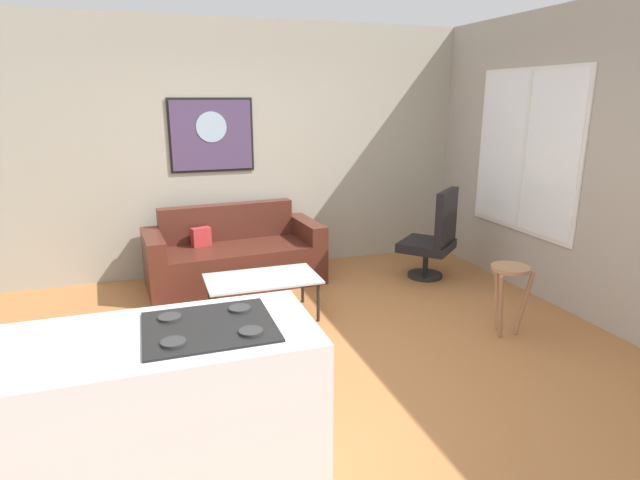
{
  "coord_description": "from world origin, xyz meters",
  "views": [
    {
      "loc": [
        -1.13,
        -3.51,
        1.98
      ],
      "look_at": [
        0.37,
        0.9,
        0.7
      ],
      "focal_mm": 29.3,
      "sensor_mm": 36.0,
      "label": 1
    }
  ],
  "objects_px": {
    "coffee_table": "(262,281)",
    "bar_stool": "(509,282)",
    "couch": "(234,258)",
    "wall_painting": "(212,135)",
    "armchair": "(434,237)"
  },
  "relations": [
    {
      "from": "armchair",
      "to": "wall_painting",
      "type": "distance_m",
      "value": 2.7
    },
    {
      "from": "bar_stool",
      "to": "wall_painting",
      "type": "relative_size",
      "value": 0.67
    },
    {
      "from": "couch",
      "to": "wall_painting",
      "type": "distance_m",
      "value": 1.37
    },
    {
      "from": "coffee_table",
      "to": "bar_stool",
      "type": "height_order",
      "value": "bar_stool"
    },
    {
      "from": "coffee_table",
      "to": "couch",
      "type": "bearing_deg",
      "value": 94.66
    },
    {
      "from": "coffee_table",
      "to": "bar_stool",
      "type": "bearing_deg",
      "value": -27.85
    },
    {
      "from": "coffee_table",
      "to": "armchair",
      "type": "xyz_separation_m",
      "value": [
        2.05,
        0.46,
        0.12
      ]
    },
    {
      "from": "couch",
      "to": "wall_painting",
      "type": "bearing_deg",
      "value": 104.3
    },
    {
      "from": "bar_stool",
      "to": "wall_painting",
      "type": "height_order",
      "value": "wall_painting"
    },
    {
      "from": "coffee_table",
      "to": "wall_painting",
      "type": "bearing_deg",
      "value": 97.68
    },
    {
      "from": "couch",
      "to": "coffee_table",
      "type": "bearing_deg",
      "value": -85.34
    },
    {
      "from": "couch",
      "to": "coffee_table",
      "type": "xyz_separation_m",
      "value": [
        0.08,
        -1.02,
        0.07
      ]
    },
    {
      "from": "bar_stool",
      "to": "couch",
      "type": "bearing_deg",
      "value": 134.4
    },
    {
      "from": "couch",
      "to": "wall_painting",
      "type": "relative_size",
      "value": 2.07
    },
    {
      "from": "coffee_table",
      "to": "bar_stool",
      "type": "distance_m",
      "value": 2.16
    }
  ]
}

